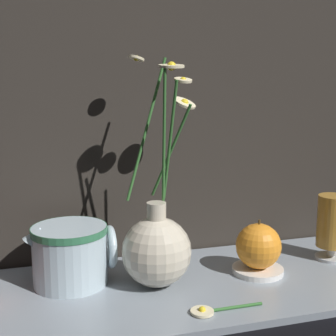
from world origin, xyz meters
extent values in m
plane|color=black|center=(0.00, 0.00, 0.00)|extent=(6.00, 6.00, 0.00)
cube|color=gray|center=(0.00, 0.00, 0.01)|extent=(0.83, 0.31, 0.01)
sphere|color=beige|center=(-0.02, 0.01, 0.07)|extent=(0.12, 0.12, 0.12)
cylinder|color=beige|center=(-0.02, 0.01, 0.14)|extent=(0.03, 0.03, 0.04)
cylinder|color=#336B2D|center=(0.00, 0.01, 0.26)|extent=(0.01, 0.05, 0.20)
cylinder|color=beige|center=(0.02, 0.02, 0.36)|extent=(0.03, 0.03, 0.01)
sphere|color=yellow|center=(0.02, 0.02, 0.36)|extent=(0.01, 0.01, 0.01)
cylinder|color=#336B2D|center=(-0.03, 0.05, 0.28)|extent=(0.08, 0.02, 0.24)
cylinder|color=beige|center=(-0.04, 0.08, 0.40)|extent=(0.03, 0.03, 0.01)
sphere|color=yellow|center=(-0.04, 0.08, 0.40)|extent=(0.01, 0.01, 0.01)
cylinder|color=#336B2D|center=(-0.01, 0.01, 0.27)|extent=(0.01, 0.03, 0.23)
cylinder|color=beige|center=(0.00, 0.01, 0.38)|extent=(0.05, 0.05, 0.01)
sphere|color=yellow|center=(0.00, 0.01, 0.38)|extent=(0.01, 0.01, 0.01)
cylinder|color=#336B2D|center=(0.01, 0.03, 0.24)|extent=(0.06, 0.07, 0.17)
cylinder|color=beige|center=(0.04, 0.06, 0.32)|extent=(0.06, 0.06, 0.02)
sphere|color=yellow|center=(0.04, 0.06, 0.32)|extent=(0.01, 0.01, 0.01)
cylinder|color=silver|center=(-0.17, 0.06, 0.06)|extent=(0.13, 0.13, 0.10)
cylinder|color=#33724C|center=(-0.17, 0.06, 0.11)|extent=(0.13, 0.13, 0.01)
torus|color=silver|center=(-0.10, 0.06, 0.07)|extent=(0.01, 0.08, 0.08)
cone|color=silver|center=(-0.22, 0.06, 0.11)|extent=(0.05, 0.04, 0.04)
cylinder|color=silver|center=(0.34, 0.03, 0.01)|extent=(0.06, 0.06, 0.01)
cylinder|color=silver|center=(0.34, 0.03, 0.03)|extent=(0.02, 0.02, 0.02)
cylinder|color=#B77F2D|center=(0.34, 0.03, 0.09)|extent=(0.06, 0.06, 0.10)
cylinder|color=white|center=(0.17, 0.01, 0.02)|extent=(0.09, 0.09, 0.01)
sphere|color=orange|center=(0.17, 0.01, 0.06)|extent=(0.08, 0.08, 0.08)
cylinder|color=#4C3819|center=(0.17, 0.01, 0.11)|extent=(0.00, 0.00, 0.01)
cylinder|color=#336B2D|center=(0.06, -0.11, 0.01)|extent=(0.10, 0.01, 0.01)
cylinder|color=beige|center=(0.01, -0.11, 0.01)|extent=(0.04, 0.04, 0.00)
sphere|color=yellow|center=(0.01, -0.11, 0.02)|extent=(0.01, 0.01, 0.01)
camera|label=1|loc=(-0.22, -0.73, 0.36)|focal=50.00mm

